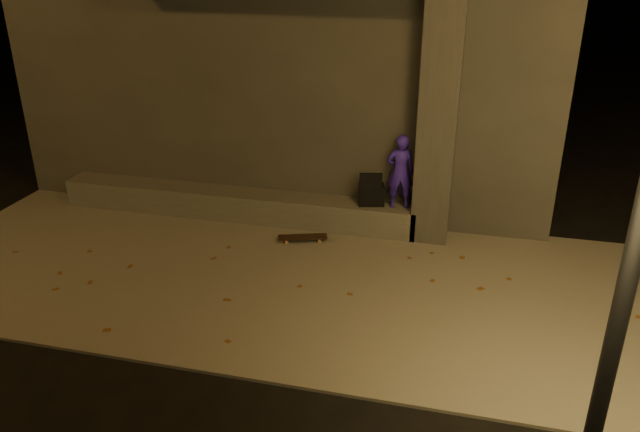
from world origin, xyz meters
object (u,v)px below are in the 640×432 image
(column, at_px, (438,124))
(skateboarder, at_px, (400,172))
(skateboard, at_px, (303,237))
(backpack, at_px, (372,193))

(column, relative_size, skateboarder, 3.11)
(column, xyz_separation_m, skateboard, (-1.87, -0.65, -1.73))
(column, height_order, skateboard, column)
(column, bearing_deg, skateboarder, 180.00)
(backpack, xyz_separation_m, skateboard, (-0.94, -0.65, -0.57))
(skateboarder, distance_m, backpack, 0.58)
(backpack, bearing_deg, skateboarder, -13.61)
(column, xyz_separation_m, backpack, (-0.93, 0.00, -1.16))
(skateboarder, relative_size, backpack, 2.10)
(column, xyz_separation_m, skateboarder, (-0.50, 0.00, -0.77))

